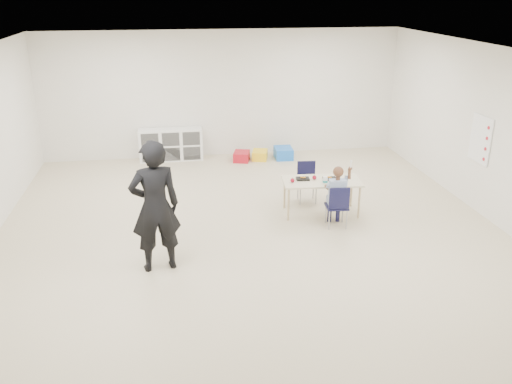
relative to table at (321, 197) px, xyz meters
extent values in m
plane|color=beige|center=(-1.29, -0.78, -0.30)|extent=(9.00, 9.00, 0.00)
plane|color=white|center=(-1.29, -0.78, 2.50)|extent=(9.00, 9.00, 0.00)
cube|color=white|center=(-1.29, 3.72, 1.10)|extent=(8.00, 0.02, 2.80)
cube|color=white|center=(-1.29, -5.28, 1.10)|extent=(8.00, 0.02, 2.80)
cube|color=white|center=(2.71, -0.78, 1.10)|extent=(0.02, 9.00, 2.80)
cube|color=beige|center=(0.00, 0.00, 0.28)|extent=(1.36, 0.76, 0.03)
cube|color=black|center=(0.14, 0.02, 0.31)|extent=(0.23, 0.18, 0.03)
cube|color=black|center=(-0.31, 0.08, 0.31)|extent=(0.23, 0.18, 0.03)
cube|color=white|center=(0.02, -0.12, 0.35)|extent=(0.08, 0.08, 0.10)
ellipsoid|color=tan|center=(0.28, -0.15, 0.33)|extent=(0.09, 0.09, 0.07)
sphere|color=maroon|center=(-0.11, 0.06, 0.33)|extent=(0.07, 0.07, 0.07)
sphere|color=maroon|center=(-0.51, -0.02, 0.33)|extent=(0.07, 0.07, 0.07)
cube|color=white|center=(-2.49, 3.50, 0.05)|extent=(1.40, 0.40, 0.70)
cube|color=white|center=(2.69, -0.18, 0.95)|extent=(0.02, 0.60, 0.80)
imported|color=black|center=(-2.73, -1.52, 0.62)|extent=(0.74, 0.56, 1.84)
cube|color=red|center=(-0.95, 3.15, -0.20)|extent=(0.43, 0.50, 0.21)
cube|color=yellow|center=(-0.53, 3.20, -0.20)|extent=(0.42, 0.48, 0.20)
cube|color=blue|center=(0.01, 3.20, -0.18)|extent=(0.40, 0.51, 0.24)
camera|label=1|loc=(-2.45, -8.32, 3.39)|focal=38.00mm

